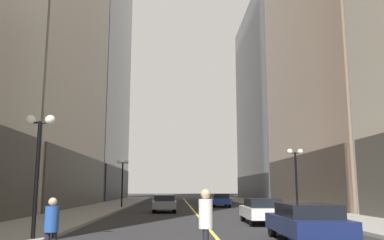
% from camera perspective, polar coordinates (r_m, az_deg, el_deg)
% --- Properties ---
extents(ground_plane, '(200.00, 200.00, 0.00)m').
position_cam_1_polar(ground_plane, '(39.82, -0.13, -12.26)').
color(ground_plane, '#262628').
extents(sidewalk_left, '(4.50, 78.00, 0.15)m').
position_cam_1_polar(sidewalk_left, '(40.34, -12.19, -11.91)').
color(sidewalk_left, gray).
rests_on(sidewalk_left, ground).
extents(sidewalk_right, '(4.50, 78.00, 0.15)m').
position_cam_1_polar(sidewalk_right, '(40.98, 11.73, -11.89)').
color(sidewalk_right, gray).
rests_on(sidewalk_right, ground).
extents(lane_centre_stripe, '(0.16, 70.00, 0.01)m').
position_cam_1_polar(lane_centre_stripe, '(39.82, -0.13, -12.26)').
color(lane_centre_stripe, '#E5D64C').
rests_on(lane_centre_stripe, ground).
extents(building_right_far, '(14.99, 26.00, 32.03)m').
position_cam_1_polar(building_right_far, '(69.07, 14.03, 2.48)').
color(building_right_far, '#4C515B').
rests_on(building_right_far, ground).
extents(car_navy, '(2.04, 4.77, 1.32)m').
position_cam_1_polar(car_navy, '(14.91, 15.86, -13.59)').
color(car_navy, '#141E4C').
rests_on(car_navy, ground).
extents(car_white, '(1.91, 4.34, 1.32)m').
position_cam_1_polar(car_white, '(22.07, 9.86, -12.40)').
color(car_white, silver).
rests_on(car_white, ground).
extents(car_grey, '(1.89, 4.52, 1.32)m').
position_cam_1_polar(car_grey, '(32.36, -3.94, -11.58)').
color(car_grey, slate).
rests_on(car_grey, ground).
extents(car_blue, '(1.78, 4.76, 1.32)m').
position_cam_1_polar(car_blue, '(41.24, 4.00, -11.15)').
color(car_blue, navy).
rests_on(car_blue, ground).
extents(pedestrian_in_white_shirt, '(0.35, 0.35, 1.83)m').
position_cam_1_polar(pedestrian_in_white_shirt, '(10.09, 1.95, -14.01)').
color(pedestrian_in_white_shirt, black).
rests_on(pedestrian_in_white_shirt, ground).
extents(pedestrian_in_blue_hoodie, '(0.46, 0.46, 1.62)m').
position_cam_1_polar(pedestrian_in_blue_hoodie, '(10.84, -19.24, -13.91)').
color(pedestrian_in_blue_hoodie, black).
rests_on(pedestrian_in_blue_hoodie, ground).
extents(street_lamp_left_near, '(1.06, 0.36, 4.43)m').
position_cam_1_polar(street_lamp_left_near, '(15.24, -20.87, -3.68)').
color(street_lamp_left_near, black).
rests_on(street_lamp_left_near, ground).
extents(street_lamp_left_far, '(1.06, 0.36, 4.43)m').
position_cam_1_polar(street_lamp_left_far, '(37.93, -9.79, -7.34)').
color(street_lamp_left_far, black).
rests_on(street_lamp_left_far, ground).
extents(street_lamp_right_mid, '(1.06, 0.36, 4.43)m').
position_cam_1_polar(street_lamp_right_mid, '(27.68, 14.44, -6.39)').
color(street_lamp_right_mid, black).
rests_on(street_lamp_right_mid, ground).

